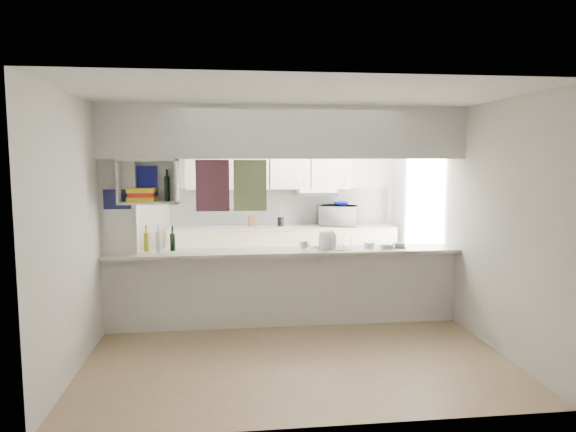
{
  "coord_description": "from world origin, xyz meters",
  "views": [
    {
      "loc": [
        -0.67,
        -6.0,
        2.0
      ],
      "look_at": [
        0.1,
        0.5,
        1.27
      ],
      "focal_mm": 32.0,
      "sensor_mm": 36.0,
      "label": 1
    }
  ],
  "objects": [
    {
      "name": "floor",
      "position": [
        0.0,
        0.0,
        0.0
      ],
      "size": [
        4.8,
        4.8,
        0.0
      ],
      "primitive_type": "plane",
      "color": "#9E805C",
      "rests_on": "ground"
    },
    {
      "name": "ceiling",
      "position": [
        0.0,
        0.0,
        2.6
      ],
      "size": [
        4.8,
        4.8,
        0.0
      ],
      "primitive_type": "plane",
      "color": "white",
      "rests_on": "wall_back"
    },
    {
      "name": "wall_back",
      "position": [
        0.0,
        2.4,
        1.3
      ],
      "size": [
        4.2,
        0.0,
        4.2
      ],
      "primitive_type": "plane",
      "rotation": [
        1.57,
        0.0,
        0.0
      ],
      "color": "silver",
      "rests_on": "floor"
    },
    {
      "name": "wall_left",
      "position": [
        -2.1,
        0.0,
        1.3
      ],
      "size": [
        0.0,
        4.8,
        4.8
      ],
      "primitive_type": "plane",
      "rotation": [
        1.57,
        0.0,
        1.57
      ],
      "color": "silver",
      "rests_on": "floor"
    },
    {
      "name": "wall_right",
      "position": [
        2.1,
        0.0,
        1.3
      ],
      "size": [
        0.0,
        4.8,
        4.8
      ],
      "primitive_type": "plane",
      "rotation": [
        1.57,
        0.0,
        -1.57
      ],
      "color": "silver",
      "rests_on": "floor"
    },
    {
      "name": "servery_partition",
      "position": [
        -0.17,
        0.0,
        1.66
      ],
      "size": [
        4.2,
        0.5,
        2.6
      ],
      "color": "silver",
      "rests_on": "floor"
    },
    {
      "name": "cubby_shelf",
      "position": [
        -1.57,
        -0.06,
        1.71
      ],
      "size": [
        0.65,
        0.35,
        0.5
      ],
      "color": "white",
      "rests_on": "bulkhead"
    },
    {
      "name": "kitchen_run",
      "position": [
        0.16,
        2.14,
        0.83
      ],
      "size": [
        3.6,
        0.63,
        2.24
      ],
      "color": "beige",
      "rests_on": "floor"
    },
    {
      "name": "microwave",
      "position": [
        1.12,
        2.12,
        1.08
      ],
      "size": [
        0.7,
        0.58,
        0.33
      ],
      "primitive_type": "imported",
      "rotation": [
        0.0,
        0.0,
        2.79
      ],
      "color": "white",
      "rests_on": "bench_top"
    },
    {
      "name": "bowl",
      "position": [
        1.14,
        2.09,
        1.28
      ],
      "size": [
        0.25,
        0.25,
        0.06
      ],
      "primitive_type": "imported",
      "color": "#0C1088",
      "rests_on": "microwave"
    },
    {
      "name": "dish_rack",
      "position": [
        0.55,
        0.0,
        1.01
      ],
      "size": [
        0.49,
        0.41,
        0.23
      ],
      "rotation": [
        0.0,
        0.0,
        0.24
      ],
      "color": "silver",
      "rests_on": "breakfast_bar"
    },
    {
      "name": "cup",
      "position": [
        0.22,
        -0.04,
        0.98
      ],
      "size": [
        0.14,
        0.14,
        0.09
      ],
      "primitive_type": "imported",
      "rotation": [
        0.0,
        0.0,
        -0.29
      ],
      "color": "white",
      "rests_on": "dish_rack"
    },
    {
      "name": "wine_bottles",
      "position": [
        -1.55,
        0.07,
        1.04
      ],
      "size": [
        0.52,
        0.15,
        0.32
      ],
      "color": "black",
      "rests_on": "breakfast_bar"
    },
    {
      "name": "plastic_tubs",
      "position": [
        1.2,
        -0.01,
        0.95
      ],
      "size": [
        0.5,
        0.21,
        0.06
      ],
      "color": "silver",
      "rests_on": "breakfast_bar"
    },
    {
      "name": "utensil_jar",
      "position": [
        0.17,
        2.15,
        0.99
      ],
      "size": [
        0.1,
        0.1,
        0.14
      ],
      "primitive_type": "cylinder",
      "color": "black",
      "rests_on": "bench_top"
    },
    {
      "name": "knife_block",
      "position": [
        -0.29,
        2.18,
        1.01
      ],
      "size": [
        0.1,
        0.09,
        0.18
      ],
      "primitive_type": "cube",
      "rotation": [
        0.0,
        0.0,
        0.21
      ],
      "color": "brown",
      "rests_on": "bench_top"
    }
  ]
}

